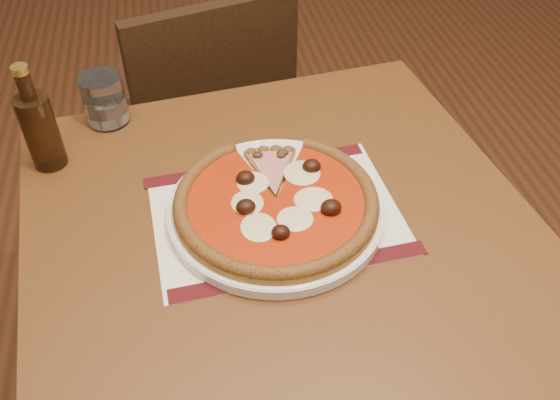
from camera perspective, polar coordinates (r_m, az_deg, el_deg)
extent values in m
cube|color=brown|center=(0.96, 0.22, -2.99)|extent=(0.88, 0.88, 0.04)
cylinder|color=brown|center=(1.46, -17.44, -6.44)|extent=(0.05, 0.05, 0.71)
cylinder|color=brown|center=(1.55, 8.73, -0.80)|extent=(0.05, 0.05, 0.71)
cube|color=black|center=(1.71, -7.80, 6.88)|extent=(0.50, 0.50, 0.04)
cylinder|color=black|center=(2.02, -4.36, 5.89)|extent=(0.03, 0.03, 0.40)
cylinder|color=black|center=(1.95, -13.78, 2.97)|extent=(0.03, 0.03, 0.40)
cylinder|color=black|center=(1.78, 0.07, -0.21)|extent=(0.03, 0.03, 0.40)
cylinder|color=black|center=(1.70, -10.52, -3.81)|extent=(0.03, 0.03, 0.40)
cube|color=black|center=(1.44, -6.06, 10.44)|extent=(0.40, 0.15, 0.42)
cube|color=silver|center=(0.95, -0.37, -1.37)|extent=(0.41, 0.30, 0.00)
cylinder|color=white|center=(0.95, -0.37, -0.94)|extent=(0.35, 0.35, 0.02)
cylinder|color=#AE792A|center=(0.94, -0.38, -0.28)|extent=(0.32, 0.32, 0.01)
torus|color=#955820|center=(0.93, -0.38, -0.02)|extent=(0.32, 0.32, 0.02)
cylinder|color=#9E2A07|center=(0.93, -0.38, 0.03)|extent=(0.28, 0.28, 0.00)
ellipsoid|color=#FFE5AB|center=(0.96, -2.46, 1.70)|extent=(0.05, 0.05, 0.01)
ellipsoid|color=#FFE5AB|center=(0.92, -5.28, -0.40)|extent=(0.05, 0.05, 0.01)
ellipsoid|color=#FFE5AB|center=(0.90, -1.64, -1.78)|extent=(0.05, 0.05, 0.01)
ellipsoid|color=#FFE5AB|center=(0.88, 2.47, -2.74)|extent=(0.05, 0.05, 0.01)
ellipsoid|color=#FFE5AB|center=(0.93, 2.71, 0.22)|extent=(0.05, 0.05, 0.01)
ellipsoid|color=#FFE5AB|center=(0.98, 2.25, 2.90)|extent=(0.05, 0.05, 0.01)
ellipsoid|color=black|center=(0.95, -3.12, 2.46)|extent=(0.03, 0.03, 0.02)
ellipsoid|color=black|center=(0.89, -5.54, -0.93)|extent=(0.03, 0.03, 0.02)
ellipsoid|color=black|center=(0.88, -0.05, -1.79)|extent=(0.03, 0.03, 0.02)
ellipsoid|color=black|center=(0.90, 5.08, -0.26)|extent=(0.03, 0.03, 0.02)
ellipsoid|color=black|center=(0.95, 1.89, 2.76)|extent=(0.03, 0.03, 0.02)
ellipsoid|color=#3E2C16|center=(0.97, -0.10, 2.70)|extent=(0.02, 0.01, 0.01)
ellipsoid|color=#3E2C16|center=(1.00, -0.53, 4.20)|extent=(0.02, 0.01, 0.01)
ellipsoid|color=#3E2C16|center=(0.97, -0.88, 2.69)|extent=(0.02, 0.01, 0.01)
ellipsoid|color=#3E2C16|center=(1.00, -1.89, 4.06)|extent=(0.02, 0.01, 0.01)
cylinder|color=white|center=(1.17, -16.55, 9.24)|extent=(0.09, 0.09, 0.10)
cylinder|color=#361E0D|center=(1.09, -21.99, 6.08)|extent=(0.06, 0.06, 0.14)
cylinder|color=#361E0D|center=(1.04, -23.24, 9.85)|extent=(0.03, 0.03, 0.06)
cylinder|color=#A58E37|center=(1.02, -23.76, 11.42)|extent=(0.03, 0.03, 0.01)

